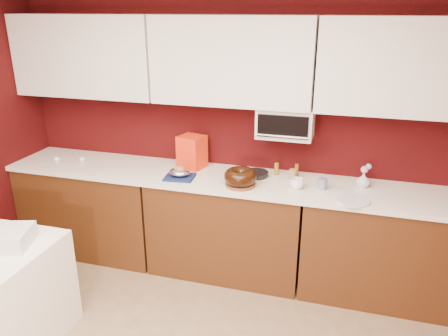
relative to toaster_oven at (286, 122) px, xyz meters
name	(u,v)px	position (x,y,z in m)	size (l,w,h in m)	color
wall_back	(237,128)	(-0.45, 0.15, -0.12)	(4.00, 0.02, 2.50)	#3C0808
base_cabinet_left	(94,208)	(-1.78, -0.17, -0.95)	(1.31, 0.58, 0.86)	#4A260E
base_cabinet_center	(227,227)	(-0.45, -0.17, -0.95)	(1.31, 0.58, 0.86)	#4A260E
base_cabinet_right	(386,248)	(0.88, -0.17, -0.95)	(1.31, 0.58, 0.86)	#4A260E
countertop	(227,179)	(-0.45, -0.17, -0.49)	(4.00, 0.62, 0.04)	white
upper_cabinet_left	(87,56)	(-1.78, -0.02, 0.48)	(1.31, 0.33, 0.70)	white
upper_cabinet_center	(232,61)	(-0.45, -0.02, 0.48)	(1.31, 0.33, 0.70)	white
upper_cabinet_right	(410,67)	(0.88, -0.02, 0.48)	(1.31, 0.33, 0.70)	white
toaster_oven	(286,122)	(0.00, 0.00, 0.00)	(0.45, 0.30, 0.25)	white
toaster_oven_door	(283,127)	(0.00, -0.16, 0.00)	(0.40, 0.02, 0.18)	black
toaster_oven_handle	(282,136)	(0.00, -0.18, -0.07)	(0.02, 0.02, 0.42)	silver
cake_base	(240,185)	(-0.30, -0.32, -0.46)	(0.24, 0.24, 0.02)	brown
bundt_cake	(240,177)	(-0.30, -0.32, -0.39)	(0.26, 0.26, 0.11)	black
navy_towel	(180,177)	(-0.83, -0.29, -0.47)	(0.24, 0.20, 0.02)	navy
foil_ham_nest	(179,172)	(-0.83, -0.29, -0.42)	(0.18, 0.15, 0.07)	silver
roasted_ham	(179,169)	(-0.83, -0.29, -0.40)	(0.09, 0.08, 0.06)	#B06650
pandoro_box	(192,152)	(-0.82, -0.01, -0.33)	(0.21, 0.19, 0.29)	red
dark_pan	(256,174)	(-0.22, -0.06, -0.46)	(0.21, 0.21, 0.04)	black
coffee_mug	(297,183)	(0.15, -0.25, -0.42)	(0.09, 0.09, 0.10)	white
blue_jar	(322,184)	(0.34, -0.20, -0.43)	(0.07, 0.07, 0.09)	navy
flower_vase	(363,179)	(0.65, -0.06, -0.41)	(0.09, 0.09, 0.13)	silver
flower_pink	(364,170)	(0.65, -0.06, -0.33)	(0.06, 0.06, 0.06)	pink
flower_blue	(369,167)	(0.68, -0.04, -0.30)	(0.05, 0.05, 0.05)	#8AA3DC
china_plate	(353,201)	(0.58, -0.37, -0.47)	(0.24, 0.24, 0.01)	silver
amber_bottle	(276,169)	(-0.06, 0.01, -0.42)	(0.04, 0.04, 0.11)	#8F601A
paper_cup	(293,175)	(0.09, -0.06, -0.43)	(0.06, 0.06, 0.09)	#9A7C46
egg_left	(57,159)	(-2.09, -0.21, -0.45)	(0.06, 0.04, 0.04)	white
egg_right	(82,159)	(-1.86, -0.16, -0.45)	(0.06, 0.04, 0.04)	white
newspaper_stack	(4,238)	(-1.64, -1.42, -0.57)	(0.33, 0.28, 0.12)	white
amber_bottle_tall	(297,170)	(0.11, 0.03, -0.42)	(0.03, 0.03, 0.11)	brown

